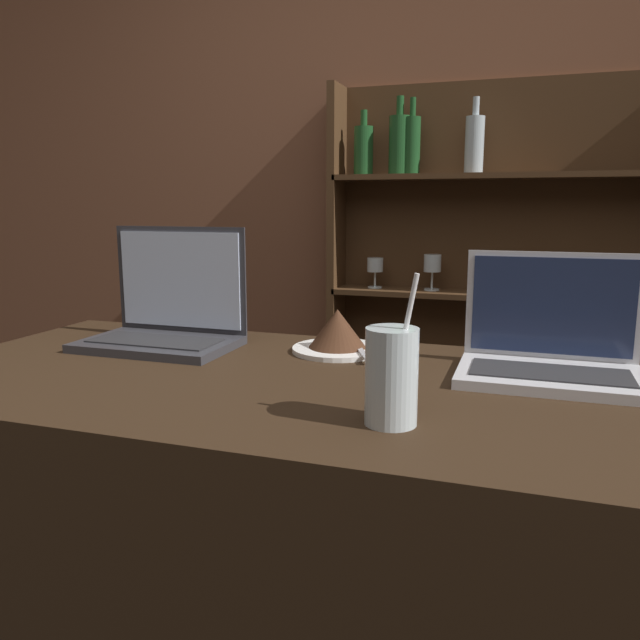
# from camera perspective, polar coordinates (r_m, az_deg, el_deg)

# --- Properties ---
(bar_counter) EXTENTS (1.68, 0.69, 0.97)m
(bar_counter) POSITION_cam_1_polar(r_m,az_deg,el_deg) (1.30, 3.54, -26.70)
(bar_counter) COLOR black
(bar_counter) RESTS_ON ground_plane
(back_wall) EXTENTS (7.00, 0.06, 2.70)m
(back_wall) POSITION_cam_1_polar(r_m,az_deg,el_deg) (2.48, 12.78, 12.07)
(back_wall) COLOR brown
(back_wall) RESTS_ON ground_plane
(back_shelf) EXTENTS (1.22, 0.18, 1.71)m
(back_shelf) POSITION_cam_1_polar(r_m,az_deg,el_deg) (2.42, 15.01, 1.60)
(back_shelf) COLOR #472D19
(back_shelf) RESTS_ON ground_plane
(laptop_near) EXTENTS (0.32, 0.21, 0.26)m
(laptop_near) POSITION_cam_1_polar(r_m,az_deg,el_deg) (1.40, -13.80, 0.25)
(laptop_near) COLOR #333338
(laptop_near) RESTS_ON bar_counter
(laptop_far) EXTENTS (0.31, 0.21, 0.22)m
(laptop_far) POSITION_cam_1_polar(r_m,az_deg,el_deg) (1.18, 20.31, -2.57)
(laptop_far) COLOR silver
(laptop_far) RESTS_ON bar_counter
(cake_plate) EXTENTS (0.19, 0.19, 0.09)m
(cake_plate) POSITION_cam_1_polar(r_m,az_deg,el_deg) (1.30, 1.61, -1.24)
(cake_plate) COLOR white
(cake_plate) RESTS_ON bar_counter
(water_glass) EXTENTS (0.07, 0.07, 0.21)m
(water_glass) POSITION_cam_1_polar(r_m,az_deg,el_deg) (0.87, 6.56, -5.13)
(water_glass) COLOR silver
(water_glass) RESTS_ON bar_counter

